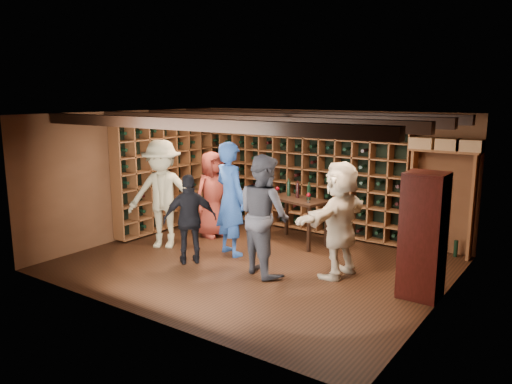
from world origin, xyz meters
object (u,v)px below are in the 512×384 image
Objects in this scene: man_grey_suit at (264,215)px; guest_khaki at (162,194)px; display_cabinet at (423,238)px; tasting_table at (297,204)px; man_blue_shirt at (231,199)px; guest_red_floral at (213,194)px; guest_woman_black at (190,219)px; guest_beige at (340,219)px.

guest_khaki reaches higher than man_grey_suit.
guest_khaki is (-4.66, -0.38, 0.14)m from display_cabinet.
man_grey_suit reaches higher than tasting_table.
guest_khaki is at bearing 34.08° from man_blue_shirt.
guest_red_floral is 1.71m from tasting_table.
man_grey_suit is 0.96× the size of guest_khaki.
guest_woman_black is at bearing 88.69° from man_blue_shirt.
guest_woman_black is 0.76× the size of guest_khaki.
guest_woman_black is 1.21× the size of tasting_table.
display_cabinet is 4.41m from guest_red_floral.
guest_red_floral is at bearing -112.03° from guest_woman_black.
display_cabinet is at bearing -23.20° from guest_khaki.
guest_khaki is (-1.03, 0.39, 0.24)m from guest_woman_black.
man_blue_shirt reaches higher than guest_red_floral.
man_grey_suit is at bearing -168.59° from display_cabinet.
tasting_table is at bearing -53.47° from man_grey_suit.
guest_red_floral is (-2.01, 1.17, -0.10)m from man_grey_suit.
man_grey_suit is 1.26× the size of guest_woman_black.
guest_woman_black is at bearing -48.43° from guest_khaki.
guest_beige is at bearing 175.40° from display_cabinet.
man_grey_suit is at bearing -52.97° from guest_beige.
guest_red_floral is 0.86× the size of guest_khaki.
man_blue_shirt reaches higher than man_grey_suit.
display_cabinet is 3.02m from tasting_table.
display_cabinet is 3.71m from guest_woman_black.
guest_beige is at bearing -19.60° from guest_khaki.
man_grey_suit is 1.34m from guest_woman_black.
tasting_table is (1.61, 0.56, -0.09)m from guest_red_floral.
man_blue_shirt is 1.17× the size of guest_red_floral.
tasting_table is (0.89, 2.03, 0.01)m from guest_woman_black.
guest_khaki is at bearing 177.31° from guest_red_floral.
guest_red_floral is at bearing -93.36° from guest_beige.
man_grey_suit reaches higher than guest_woman_black.
guest_beige is (3.04, -0.60, 0.05)m from guest_red_floral.
tasting_table is at bearing 12.68° from guest_khaki.
man_blue_shirt is at bearing -79.09° from guest_beige.
guest_beige is at bearing -127.23° from man_grey_suit.
guest_woman_black is 2.48m from guest_beige.
guest_beige is at bearing -88.08° from guest_red_floral.
man_grey_suit is 2.33m from guest_red_floral.
man_blue_shirt is at bearing -11.77° from guest_khaki.
guest_woman_black is at bearing -99.80° from tasting_table.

